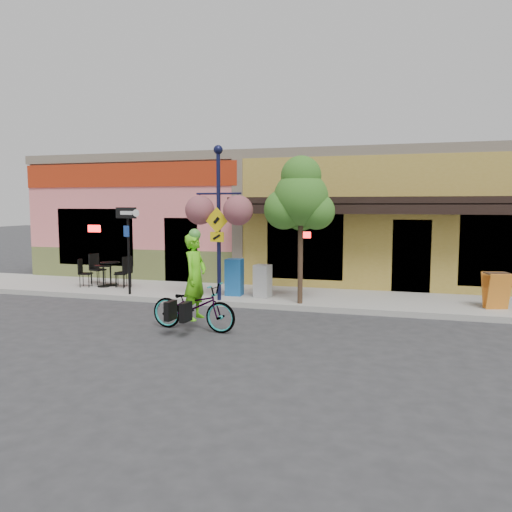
{
  "coord_description": "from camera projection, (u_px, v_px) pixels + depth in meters",
  "views": [
    {
      "loc": [
        4.02,
        -11.94,
        2.72
      ],
      "look_at": [
        0.45,
        0.5,
        1.4
      ],
      "focal_mm": 35.0,
      "sensor_mm": 36.0,
      "label": 1
    }
  ],
  "objects": [
    {
      "name": "one_way_sign",
      "position": [
        129.0,
        251.0,
        14.33
      ],
      "size": [
        0.96,
        0.59,
        2.51
      ],
      "primitive_type": null,
      "rotation": [
        0.0,
        0.0,
        -0.43
      ],
      "color": "black",
      "rests_on": "sidewalk"
    },
    {
      "name": "ground",
      "position": [
        234.0,
        312.0,
        12.79
      ],
      "size": [
        90.0,
        90.0,
        0.0
      ],
      "primitive_type": "plane",
      "color": "#2D2D30",
      "rests_on": "ground"
    },
    {
      "name": "building",
      "position": [
        294.0,
        217.0,
        19.74
      ],
      "size": [
        18.2,
        8.2,
        4.5
      ],
      "primitive_type": null,
      "color": "#EE7577",
      "rests_on": "ground"
    },
    {
      "name": "curb",
      "position": [
        240.0,
        305.0,
        13.31
      ],
      "size": [
        24.0,
        0.12,
        0.15
      ],
      "primitive_type": "cube",
      "color": "#A8A59E",
      "rests_on": "ground"
    },
    {
      "name": "newspaper_box_grey",
      "position": [
        263.0,
        281.0,
        13.96
      ],
      "size": [
        0.49,
        0.45,
        0.91
      ],
      "primitive_type": null,
      "rotation": [
        0.0,
        0.0,
        -0.17
      ],
      "color": "#A6A6A6",
      "rests_on": "sidewalk"
    },
    {
      "name": "newspaper_box_blue",
      "position": [
        234.0,
        277.0,
        14.27
      ],
      "size": [
        0.49,
        0.44,
        1.04
      ],
      "primitive_type": null,
      "rotation": [
        0.0,
        0.0,
        0.05
      ],
      "color": "#1B5DA6",
      "rests_on": "sidewalk"
    },
    {
      "name": "lamp_post",
      "position": [
        219.0,
        223.0,
        13.36
      ],
      "size": [
        1.39,
        0.7,
        4.16
      ],
      "primitive_type": null,
      "rotation": [
        0.0,
        0.0,
        -0.13
      ],
      "color": "#121539",
      "rests_on": "sidewalk"
    },
    {
      "name": "cyclist_rider",
      "position": [
        195.0,
        288.0,
        10.79
      ],
      "size": [
        0.51,
        0.72,
        1.86
      ],
      "primitive_type": "imported",
      "rotation": [
        0.0,
        0.0,
        1.47
      ],
      "color": "#60DB17",
      "rests_on": "ground"
    },
    {
      "name": "sidewalk",
      "position": [
        255.0,
        295.0,
        14.7
      ],
      "size": [
        24.0,
        3.0,
        0.15
      ],
      "primitive_type": "cube",
      "color": "#9E9B93",
      "rests_on": "ground"
    },
    {
      "name": "cafe_set_right",
      "position": [
        103.0,
        273.0,
        15.71
      ],
      "size": [
        1.63,
        1.11,
        0.89
      ],
      "primitive_type": null,
      "rotation": [
        0.0,
        0.0,
        0.26
      ],
      "color": "black",
      "rests_on": "sidewalk"
    },
    {
      "name": "sandwich_board",
      "position": [
        499.0,
        292.0,
        12.23
      ],
      "size": [
        0.64,
        0.54,
        0.92
      ],
      "primitive_type": null,
      "rotation": [
        0.0,
        0.0,
        0.28
      ],
      "color": "orange",
      "rests_on": "sidewalk"
    },
    {
      "name": "cafe_set_left",
      "position": [
        110.0,
        270.0,
        15.96
      ],
      "size": [
        1.84,
        1.31,
        1.0
      ],
      "primitive_type": null,
      "rotation": [
        0.0,
        0.0,
        -0.32
      ],
      "color": "black",
      "rests_on": "sidewalk"
    },
    {
      "name": "bicycle",
      "position": [
        193.0,
        306.0,
        10.85
      ],
      "size": [
        2.06,
        0.89,
        1.05
      ],
      "primitive_type": "imported",
      "rotation": [
        0.0,
        0.0,
        1.47
      ],
      "color": "maroon",
      "rests_on": "ground"
    },
    {
      "name": "street_tree",
      "position": [
        301.0,
        230.0,
        12.92
      ],
      "size": [
        2.0,
        2.0,
        3.88
      ],
      "primitive_type": null,
      "rotation": [
        0.0,
        0.0,
        0.41
      ],
      "color": "#3D7A26",
      "rests_on": "sidewalk"
    }
  ]
}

